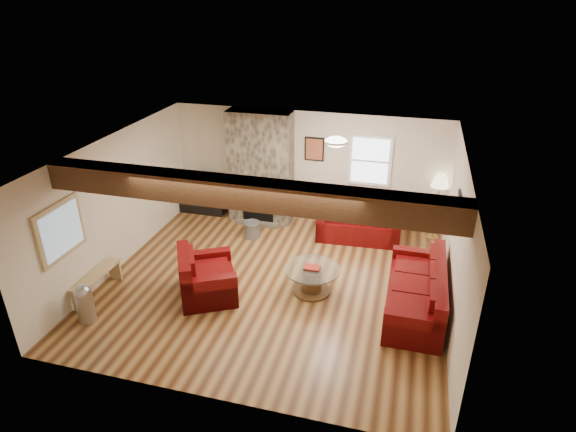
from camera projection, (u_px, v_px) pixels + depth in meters
The scene contains 18 objects.
room at pixel (271, 222), 8.15m from camera, with size 8.00×8.00×8.00m.
oak_beam at pixel (244, 193), 6.60m from camera, with size 6.00×0.36×0.38m, color #311B0E.
chimney_breast at pixel (260, 169), 10.56m from camera, with size 1.40×0.67×2.50m.
back_window at pixel (370, 161), 10.06m from camera, with size 0.90×0.08×1.10m, color white, non-canonical shape.
hatch_window at pixel (61, 231), 7.45m from camera, with size 0.08×1.00×0.90m, color tan, non-canonical shape.
ceiling_dome at pixel (336, 143), 8.20m from camera, with size 0.40×0.40×0.18m, color white, non-canonical shape.
artwork_back at pixel (314, 149), 10.27m from camera, with size 0.42×0.06×0.52m, color black, non-canonical shape.
artwork_right at pixel (458, 207), 7.51m from camera, with size 0.06×0.55×0.42m, color black, non-canonical shape.
sofa_three at pixel (416, 289), 7.85m from camera, with size 2.11×0.88×0.82m, color #410704, non-canonical shape.
loveseat at pixel (359, 217), 10.14m from camera, with size 1.71×0.98×0.91m, color #410704, non-canonical shape.
armchair_red at pixel (207, 274), 8.22m from camera, with size 1.05×0.92×0.85m, color #410704, non-canonical shape.
coffee_table at pixel (312, 280), 8.38m from camera, with size 0.98×0.98×0.51m.
tv_cabinet at pixel (204, 201), 11.35m from camera, with size 1.07×0.43×0.53m, color black.
television at pixel (202, 182), 11.13m from camera, with size 0.76×0.10×0.44m, color black.
floor_lamp at pixel (440, 184), 9.72m from camera, with size 0.37×0.37×1.45m.
pine_bench at pixel (98, 284), 8.32m from camera, with size 0.26×1.12×0.42m, color tan, non-canonical shape.
pedal_bin at pixel (85, 303), 7.60m from camera, with size 0.27×0.27×0.69m, color #A7A7AC, non-canonical shape.
coal_bucket at pixel (252, 229), 10.25m from camera, with size 0.37×0.37×0.35m, color slate, non-canonical shape.
Camera 1 is at (2.15, -6.96, 4.92)m, focal length 30.00 mm.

